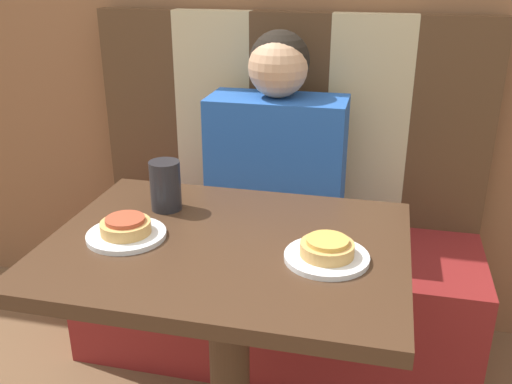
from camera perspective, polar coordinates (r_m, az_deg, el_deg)
booth_seat at (r=2.04m, az=1.89°, el=-10.14°), size 1.35×0.49×0.44m
booth_backrest at (r=2.00m, az=3.33°, el=7.33°), size 1.35×0.06×0.71m
dining_table at (r=1.36m, az=-2.83°, el=-9.39°), size 0.81×0.62×0.72m
person at (r=1.81m, az=2.12°, el=4.41°), size 0.43×0.22×0.68m
plate_left at (r=1.34m, az=-12.83°, el=-4.21°), size 0.18×0.18×0.01m
plate_right at (r=1.23m, az=7.07°, el=-6.49°), size 0.18×0.18×0.01m
pizza_left at (r=1.33m, az=-12.91°, el=-3.32°), size 0.11×0.11×0.04m
pizza_right at (r=1.22m, az=7.12°, el=-5.53°), size 0.11×0.11×0.04m
drinking_cup at (r=1.45m, az=-9.04°, el=0.65°), size 0.08×0.08×0.13m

